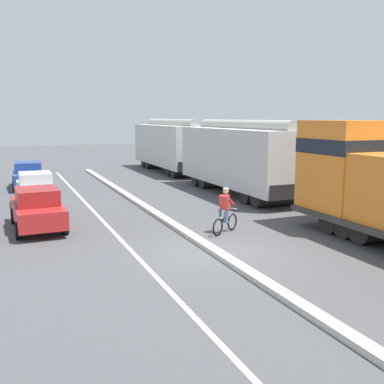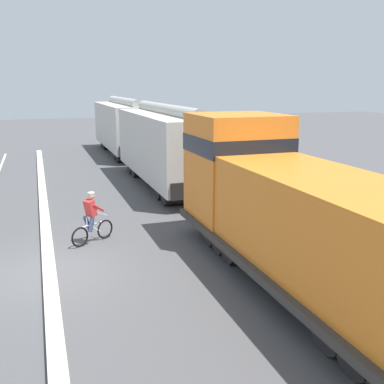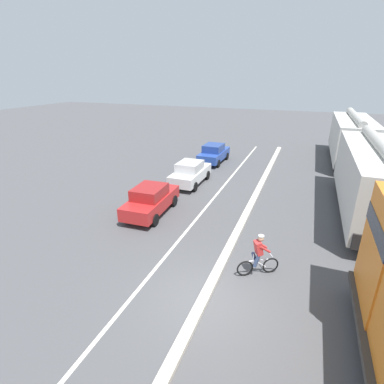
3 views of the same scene
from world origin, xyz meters
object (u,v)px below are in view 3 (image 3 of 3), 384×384
at_px(parked_car_red, 151,200).
at_px(hopper_car_lead, 373,179).
at_px(hopper_car_middle, 351,138).
at_px(parked_car_white, 190,173).
at_px(parked_car_blue, 214,153).
at_px(cyclist, 258,256).

bearing_deg(parked_car_red, hopper_car_lead, 20.31).
relative_size(hopper_car_lead, hopper_car_middle, 1.00).
xyz_separation_m(parked_car_white, parked_car_blue, (-0.10, 5.83, 0.00)).
height_order(hopper_car_middle, parked_car_white, hopper_car_middle).
xyz_separation_m(hopper_car_lead, parked_car_blue, (-10.98, 6.98, -1.26)).
height_order(parked_car_white, cyclist, cyclist).
height_order(hopper_car_lead, hopper_car_middle, same).
height_order(parked_car_red, parked_car_blue, same).
bearing_deg(hopper_car_middle, parked_car_blue, -157.16).
distance_m(hopper_car_lead, hopper_car_middle, 11.60).
bearing_deg(parked_car_red, cyclist, -27.60).
height_order(hopper_car_lead, cyclist, hopper_car_lead).
xyz_separation_m(parked_car_red, cyclist, (6.45, -3.37, 0.00)).
relative_size(parked_car_red, cyclist, 2.49).
bearing_deg(hopper_car_lead, parked_car_red, -159.69).
distance_m(parked_car_white, parked_car_blue, 5.83).
xyz_separation_m(hopper_car_lead, parked_car_red, (-11.14, -4.12, -1.26)).
relative_size(hopper_car_lead, parked_car_red, 2.48).
height_order(hopper_car_middle, cyclist, hopper_car_middle).
bearing_deg(cyclist, parked_car_red, 152.40).
relative_size(hopper_car_lead, cyclist, 6.18).
distance_m(hopper_car_lead, parked_car_blue, 13.07).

